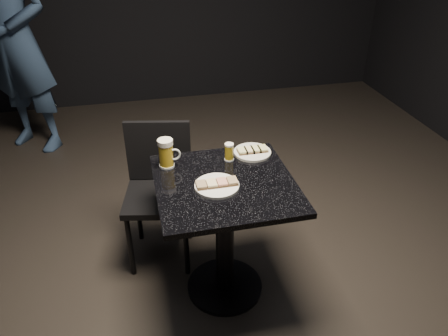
{
  "coord_description": "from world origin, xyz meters",
  "views": [
    {
      "loc": [
        -0.42,
        -1.79,
        1.96
      ],
      "look_at": [
        0.0,
        0.02,
        0.82
      ],
      "focal_mm": 35.0,
      "sensor_mm": 36.0,
      "label": 1
    }
  ],
  "objects": [
    {
      "name": "chair",
      "position": [
        -0.31,
        0.43,
        0.5
      ],
      "size": [
        0.46,
        0.46,
        0.86
      ],
      "color": "black",
      "rests_on": "floor"
    },
    {
      "name": "beer_tumbler",
      "position": [
        0.07,
        0.21,
        0.8
      ],
      "size": [
        0.05,
        0.05,
        0.1
      ],
      "color": "silver",
      "rests_on": "table"
    },
    {
      "name": "table",
      "position": [
        0.0,
        0.0,
        0.51
      ],
      "size": [
        0.7,
        0.7,
        0.75
      ],
      "color": "black",
      "rests_on": "floor"
    },
    {
      "name": "plate_large",
      "position": [
        -0.05,
        -0.04,
        0.76
      ],
      "size": [
        0.22,
        0.22,
        0.01
      ],
      "primitive_type": "cylinder",
      "color": "white",
      "rests_on": "table"
    },
    {
      "name": "canapes_on_plate_small",
      "position": [
        0.22,
        0.25,
        0.77
      ],
      "size": [
        0.17,
        0.07,
        0.02
      ],
      "color": "#4C3521",
      "rests_on": "plate_small"
    },
    {
      "name": "beer_mug",
      "position": [
        -0.27,
        0.22,
        0.83
      ],
      "size": [
        0.12,
        0.08,
        0.16
      ],
      "color": "silver",
      "rests_on": "table"
    },
    {
      "name": "plate_small",
      "position": [
        0.22,
        0.25,
        0.76
      ],
      "size": [
        0.21,
        0.21,
        0.01
      ],
      "primitive_type": "cylinder",
      "color": "silver",
      "rests_on": "table"
    },
    {
      "name": "floor",
      "position": [
        0.0,
        0.0,
        0.0
      ],
      "size": [
        6.0,
        6.0,
        0.0
      ],
      "primitive_type": "plane",
      "color": "black",
      "rests_on": "ground"
    },
    {
      "name": "patron",
      "position": [
        -1.29,
        2.15,
        0.97
      ],
      "size": [
        0.85,
        0.78,
        1.95
      ],
      "primitive_type": "imported",
      "rotation": [
        0.0,
        0.0,
        -0.58
      ],
      "color": "navy",
      "rests_on": "floor"
    },
    {
      "name": "canapes_on_plate_large",
      "position": [
        -0.05,
        -0.04,
        0.77
      ],
      "size": [
        0.21,
        0.07,
        0.02
      ],
      "color": "#4C3521",
      "rests_on": "plate_large"
    }
  ]
}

